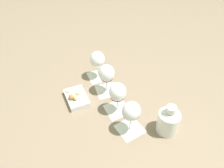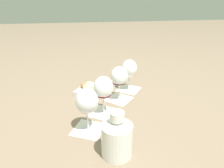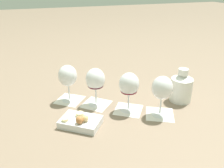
{
  "view_description": "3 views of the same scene",
  "coord_description": "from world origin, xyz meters",
  "px_view_note": "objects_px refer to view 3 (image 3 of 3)",
  "views": [
    {
      "loc": [
        -0.79,
        -0.45,
        0.93
      ],
      "look_at": [
        0.0,
        0.0,
        0.11
      ],
      "focal_mm": 38.0,
      "sensor_mm": 36.0,
      "label": 1
    },
    {
      "loc": [
        -0.16,
        -0.84,
        0.48
      ],
      "look_at": [
        0.0,
        0.0,
        0.11
      ],
      "focal_mm": 32.0,
      "sensor_mm": 36.0,
      "label": 2
    },
    {
      "loc": [
        -0.89,
        0.31,
        0.54
      ],
      "look_at": [
        0.0,
        0.0,
        0.11
      ],
      "focal_mm": 38.0,
      "sensor_mm": 36.0,
      "label": 3
    }
  ],
  "objects_px": {
    "wine_glass_3": "(68,77)",
    "ceramic_vase": "(181,87)",
    "snack_dish": "(81,121)",
    "wine_glass_2": "(95,81)",
    "wine_glass_1": "(129,86)",
    "wine_glass_0": "(162,90)"
  },
  "relations": [
    {
      "from": "wine_glass_2",
      "to": "snack_dish",
      "type": "xyz_separation_m",
      "value": [
        -0.15,
        0.11,
        -0.1
      ]
    },
    {
      "from": "wine_glass_0",
      "to": "wine_glass_3",
      "type": "distance_m",
      "value": 0.43
    },
    {
      "from": "ceramic_vase",
      "to": "snack_dish",
      "type": "height_order",
      "value": "ceramic_vase"
    },
    {
      "from": "wine_glass_1",
      "to": "ceramic_vase",
      "type": "relative_size",
      "value": 1.08
    },
    {
      "from": "wine_glass_1",
      "to": "snack_dish",
      "type": "relative_size",
      "value": 0.93
    },
    {
      "from": "wine_glass_0",
      "to": "wine_glass_3",
      "type": "height_order",
      "value": "same"
    },
    {
      "from": "wine_glass_0",
      "to": "wine_glass_1",
      "type": "height_order",
      "value": "same"
    },
    {
      "from": "wine_glass_2",
      "to": "snack_dish",
      "type": "height_order",
      "value": "wine_glass_2"
    },
    {
      "from": "ceramic_vase",
      "to": "snack_dish",
      "type": "relative_size",
      "value": 0.86
    },
    {
      "from": "wine_glass_0",
      "to": "ceramic_vase",
      "type": "relative_size",
      "value": 1.08
    },
    {
      "from": "wine_glass_3",
      "to": "ceramic_vase",
      "type": "relative_size",
      "value": 1.08
    },
    {
      "from": "wine_glass_0",
      "to": "wine_glass_2",
      "type": "bearing_deg",
      "value": 52.79
    },
    {
      "from": "wine_glass_3",
      "to": "ceramic_vase",
      "type": "distance_m",
      "value": 0.53
    },
    {
      "from": "ceramic_vase",
      "to": "wine_glass_3",
      "type": "bearing_deg",
      "value": 70.35
    },
    {
      "from": "wine_glass_1",
      "to": "wine_glass_3",
      "type": "bearing_deg",
      "value": 51.97
    },
    {
      "from": "snack_dish",
      "to": "wine_glass_1",
      "type": "bearing_deg",
      "value": -77.94
    },
    {
      "from": "wine_glass_2",
      "to": "wine_glass_0",
      "type": "bearing_deg",
      "value": -127.21
    },
    {
      "from": "wine_glass_3",
      "to": "snack_dish",
      "type": "xyz_separation_m",
      "value": [
        -0.23,
        -0.0,
        -0.1
      ]
    },
    {
      "from": "wine_glass_3",
      "to": "ceramic_vase",
      "type": "xyz_separation_m",
      "value": [
        -0.18,
        -0.5,
        -0.05
      ]
    },
    {
      "from": "wine_glass_3",
      "to": "ceramic_vase",
      "type": "bearing_deg",
      "value": -109.65
    },
    {
      "from": "ceramic_vase",
      "to": "snack_dish",
      "type": "xyz_separation_m",
      "value": [
        -0.05,
        0.49,
        -0.05
      ]
    },
    {
      "from": "wine_glass_2",
      "to": "snack_dish",
      "type": "bearing_deg",
      "value": 144.22
    }
  ]
}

